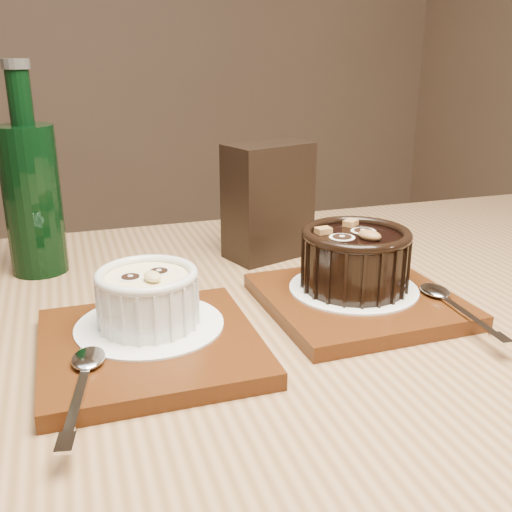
{
  "coord_description": "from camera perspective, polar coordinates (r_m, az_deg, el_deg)",
  "views": [
    {
      "loc": [
        0.07,
        -0.52,
        1.0
      ],
      "look_at": [
        0.23,
        -0.03,
        0.81
      ],
      "focal_mm": 42.0,
      "sensor_mm": 36.0,
      "label": 1
    }
  ],
  "objects": [
    {
      "name": "doily_right",
      "position": [
        0.62,
        9.26,
        -3.04
      ],
      "size": [
        0.13,
        0.13,
        0.0
      ],
      "primitive_type": "cylinder",
      "color": "white",
      "rests_on": "tray_right"
    },
    {
      "name": "green_bottle",
      "position": [
        0.72,
        -20.57,
        5.53
      ],
      "size": [
        0.06,
        0.06,
        0.24
      ],
      "color": "black",
      "rests_on": "table"
    },
    {
      "name": "tray_right",
      "position": [
        0.61,
        9.67,
        -4.2
      ],
      "size": [
        0.19,
        0.19,
        0.01
      ],
      "primitive_type": "cube",
      "rotation": [
        0.0,
        0.0,
        0.03
      ],
      "color": "#4D240C",
      "rests_on": "table"
    },
    {
      "name": "spoon_left",
      "position": [
        0.46,
        -16.26,
        -11.4
      ],
      "size": [
        0.05,
        0.14,
        0.01
      ],
      "primitive_type": null,
      "rotation": [
        0.0,
        0.0,
        -0.18
      ],
      "color": "silver",
      "rests_on": "tray_left"
    },
    {
      "name": "condiment_stand",
      "position": [
        0.73,
        1.15,
        5.25
      ],
      "size": [
        0.11,
        0.09,
        0.14
      ],
      "primitive_type": "cube",
      "rotation": [
        0.0,
        0.0,
        0.32
      ],
      "color": "black",
      "rests_on": "table"
    },
    {
      "name": "doily_left",
      "position": [
        0.54,
        -10.09,
        -6.47
      ],
      "size": [
        0.13,
        0.13,
        0.0
      ],
      "primitive_type": "cylinder",
      "color": "white",
      "rests_on": "tray_left"
    },
    {
      "name": "ramekin_white",
      "position": [
        0.53,
        -10.26,
        -3.7
      ],
      "size": [
        0.09,
        0.09,
        0.05
      ],
      "rotation": [
        0.0,
        0.0,
        0.26
      ],
      "color": "silver",
      "rests_on": "doily_left"
    },
    {
      "name": "spoon_right",
      "position": [
        0.59,
        18.39,
        -4.37
      ],
      "size": [
        0.03,
        0.14,
        0.01
      ],
      "primitive_type": null,
      "rotation": [
        0.0,
        0.0,
        -0.05
      ],
      "color": "silver",
      "rests_on": "tray_right"
    },
    {
      "name": "table",
      "position": [
        0.58,
        1.53,
        -16.08
      ],
      "size": [
        1.2,
        0.81,
        0.75
      ],
      "rotation": [
        0.0,
        0.0,
        0.01
      ],
      "color": "brown",
      "rests_on": "ground"
    },
    {
      "name": "ramekin_dark",
      "position": [
        0.6,
        9.43,
        -0.02
      ],
      "size": [
        0.11,
        0.11,
        0.06
      ],
      "rotation": [
        0.0,
        0.0,
        0.4
      ],
      "color": "black",
      "rests_on": "doily_right"
    },
    {
      "name": "tray_left",
      "position": [
        0.52,
        -10.04,
        -8.47
      ],
      "size": [
        0.18,
        0.18,
        0.01
      ],
      "primitive_type": "cube",
      "rotation": [
        0.0,
        0.0,
        0.0
      ],
      "color": "#4D240C",
      "rests_on": "table"
    }
  ]
}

